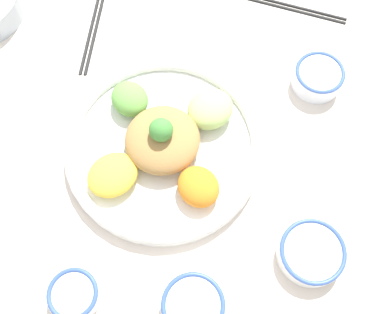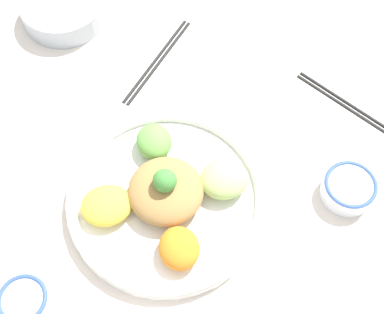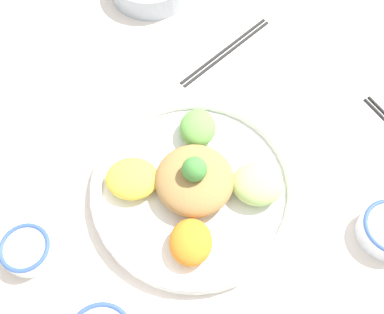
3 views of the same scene
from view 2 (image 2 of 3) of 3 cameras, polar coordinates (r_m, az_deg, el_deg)
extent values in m
plane|color=silver|center=(0.96, -0.81, -4.21)|extent=(2.40, 2.40, 0.00)
cylinder|color=white|center=(0.95, -2.71, -4.58)|extent=(0.35, 0.35, 0.02)
torus|color=white|center=(0.94, -2.75, -4.21)|extent=(0.35, 0.35, 0.02)
ellipsoid|color=orange|center=(0.88, -1.38, -9.71)|extent=(0.10, 0.10, 0.04)
ellipsoid|color=#B7DB7A|center=(0.93, 3.44, -2.37)|extent=(0.11, 0.11, 0.05)
ellipsoid|color=#6BAD4C|center=(0.97, -4.07, 1.66)|extent=(0.10, 0.09, 0.05)
ellipsoid|color=yellow|center=(0.92, -9.10, -5.13)|extent=(0.11, 0.12, 0.04)
ellipsoid|color=#AD7F47|center=(0.92, -2.81, -3.63)|extent=(0.13, 0.13, 0.06)
sphere|color=#478E3D|center=(0.88, -2.92, -2.53)|extent=(0.04, 0.04, 0.04)
cylinder|color=white|center=(0.99, 16.32, -3.31)|extent=(0.09, 0.09, 0.04)
torus|color=#38569E|center=(0.97, 16.59, -2.84)|extent=(0.09, 0.09, 0.01)
cylinder|color=#5B3319|center=(0.97, 16.55, -2.91)|extent=(0.08, 0.08, 0.00)
cylinder|color=white|center=(0.92, -17.39, -14.50)|extent=(0.08, 0.08, 0.03)
torus|color=#38569E|center=(0.91, -17.65, -14.25)|extent=(0.08, 0.08, 0.01)
cylinder|color=#5B3319|center=(0.91, -17.61, -14.29)|extent=(0.07, 0.07, 0.00)
cylinder|color=#A8B2BC|center=(1.22, -13.56, 15.04)|extent=(0.18, 0.18, 0.05)
ellipsoid|color=tan|center=(1.21, -13.72, 15.57)|extent=(0.15, 0.15, 0.02)
cylinder|color=black|center=(1.13, -3.93, 10.35)|extent=(0.24, 0.06, 0.01)
cylinder|color=black|center=(1.12, -3.48, 10.16)|extent=(0.24, 0.06, 0.01)
cylinder|color=black|center=(1.10, 16.49, 4.97)|extent=(0.11, 0.23, 0.01)
cylinder|color=black|center=(1.10, 16.77, 5.29)|extent=(0.11, 0.23, 0.01)
ellipsoid|color=white|center=(0.97, 19.67, -10.64)|extent=(0.06, 0.06, 0.01)
camera|label=1|loc=(0.19, -40.21, 1.76)|focal=42.00mm
camera|label=3|loc=(0.19, 12.35, -0.16)|focal=42.00mm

